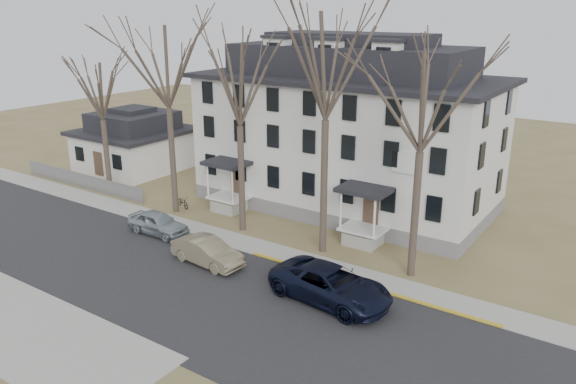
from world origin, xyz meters
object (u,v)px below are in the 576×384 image
Objects in this scene: small_house at (135,143)px; tree_bungalow at (100,88)px; car_tan at (207,252)px; car_navy at (331,285)px; bicycle_left at (183,202)px; tree_far_left at (166,61)px; boarding_house at (347,131)px; tree_center at (327,59)px; tree_mid_left at (239,79)px; car_silver at (158,224)px; tree_mid_right at (424,95)px.

small_house is 0.81× the size of tree_bungalow.
car_navy is at bearing -84.12° from car_tan.
small_house reaches higher than bicycle_left.
car_tan reaches higher than bicycle_left.
tree_far_left is at bearing 0.00° from tree_bungalow.
tree_bungalow is 1.74× the size of car_navy.
boarding_house is 12.72m from bicycle_left.
tree_center reaches higher than small_house.
tree_mid_left reaches higher than car_navy.
bicycle_left is at bearing -141.12° from boarding_house.
car_navy reaches higher than car_silver.
tree_far_left is 17.52m from tree_mid_right.
tree_far_left reaches higher than small_house.
boarding_house is at bearing 42.18° from tree_far_left.
car_navy is 4.01× the size of bicycle_left.
tree_center is 1.15× the size of tree_mid_right.
tree_center reaches higher than tree_bungalow.
tree_far_left is 10.50m from car_silver.
boarding_house is 14.17m from car_tan.
tree_mid_left is at bearing 68.38° from car_navy.
car_tan is (-1.38, -13.32, -4.65)m from boarding_house.
tree_bungalow reaches higher than car_navy.
tree_mid_right reaches higher than car_silver.
car_tan is at bearing 97.95° from car_navy.
tree_far_left is (-9.00, -8.15, 4.96)m from boarding_house.
small_house is 0.68× the size of tree_mid_left.
tree_mid_right is 24.54m from tree_bungalow.
tree_center is at bearing 0.00° from tree_far_left.
bicycle_left is at bearing 97.83° from tree_far_left.
tree_center is 3.46× the size of car_silver.
tree_center is 1.36× the size of tree_bungalow.
boarding_house is 1.93× the size of tree_bungalow.
car_silver reaches higher than bicycle_left.
boarding_house is at bearing -32.69° from bicycle_left.
tree_mid_left is 11.07m from bicycle_left.
car_navy is at bearing -96.22° from car_silver.
small_house reaches higher than car_tan.
tree_mid_right is at bearing 0.00° from tree_center.
car_tan is at bearing -109.25° from bicycle_left.
tree_center is 12.37m from car_tan.
car_tan is at bearing -34.12° from tree_far_left.
tree_mid_right is at bearing -17.55° from car_navy.
tree_mid_left is at bearing -79.10° from bicycle_left.
boarding_house is 1.52× the size of tree_far_left.
tree_center reaches higher than boarding_house.
tree_mid_right is at bearing 0.00° from tree_bungalow.
tree_far_left is 0.93× the size of tree_center.
tree_far_left reaches higher than tree_mid_right.
car_navy is at bearing -12.35° from tree_bungalow.
car_silver is 0.95× the size of car_tan.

